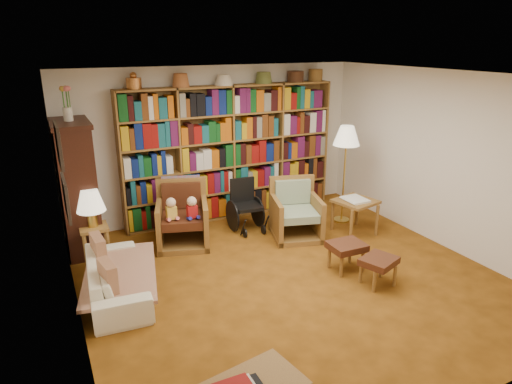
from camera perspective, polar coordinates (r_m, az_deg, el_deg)
floor at (r=5.95m, az=4.18°, el=-10.49°), size 5.00×5.00×0.00m
ceiling at (r=5.22m, az=4.84°, el=14.28°), size 5.00×5.00×0.00m
wall_back at (r=7.64m, az=-5.02°, el=6.13°), size 5.00×0.00×5.00m
wall_front at (r=3.69m, az=24.66°, el=-9.55°), size 5.00×0.00×5.00m
wall_left at (r=4.77m, az=-22.48°, el=-2.93°), size 0.00×5.00×5.00m
wall_right at (r=7.02m, az=22.46°, el=3.67°), size 0.00×5.00×5.00m
bookshelf at (r=7.58m, az=-3.12°, el=5.45°), size 3.60×0.30×2.42m
curio_cabinet at (r=6.77m, az=-21.43°, el=0.68°), size 0.50×0.95×2.40m
framed_pictures at (r=4.95m, az=-23.03°, el=2.32°), size 0.03×0.52×0.97m
sofa at (r=5.69m, az=-17.06°, el=-10.15°), size 1.62×0.73×0.46m
sofa_throw at (r=5.66m, az=-16.62°, el=-9.45°), size 1.10×1.63×0.04m
cushion_left at (r=5.89m, az=-19.08°, el=-6.94°), size 0.15×0.39×0.38m
cushion_right at (r=5.27m, az=-18.04°, el=-9.97°), size 0.17×0.37×0.36m
side_table_lamp at (r=6.53m, az=-19.53°, el=-5.20°), size 0.37×0.37×0.51m
table_lamp at (r=6.36m, az=-20.00°, el=-1.17°), size 0.38×0.38×0.51m
armchair_leather at (r=6.82m, az=-9.42°, el=-3.21°), size 0.96×0.97×0.94m
armchair_sage at (r=7.02m, az=4.67°, el=-2.80°), size 0.91×0.91×0.88m
wheelchair at (r=7.22m, az=-1.34°, el=-1.84°), size 0.47×0.65×0.81m
floor_lamp at (r=7.39m, az=11.24°, el=6.43°), size 0.42×0.42×1.60m
side_table_papers at (r=7.20m, az=12.30°, el=-1.59°), size 0.67×0.67×0.57m
footstool_a at (r=5.83m, az=15.10°, el=-8.55°), size 0.52×0.49×0.36m
footstool_b at (r=6.08m, az=11.26°, el=-6.89°), size 0.45×0.39×0.38m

